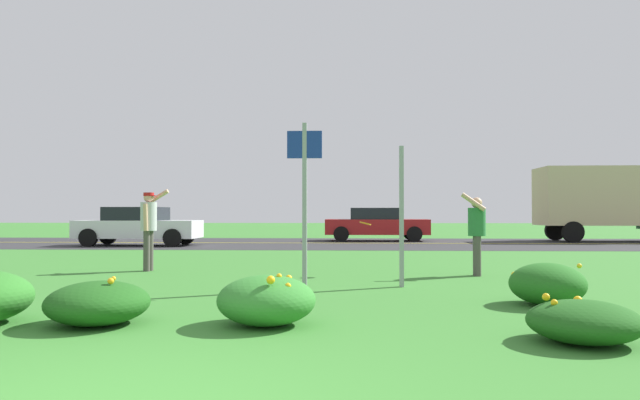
{
  "coord_description": "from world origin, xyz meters",
  "views": [
    {
      "loc": [
        1.6,
        -3.44,
        1.23
      ],
      "look_at": [
        0.98,
        8.65,
        1.49
      ],
      "focal_mm": 34.14,
      "sensor_mm": 36.0,
      "label": 1
    }
  ],
  "objects_px": {
    "person_catcher_green_shirt": "(477,229)",
    "box_truck_dark_green": "(615,200)",
    "sign_post_by_roadside": "(402,216)",
    "car_red_center_right": "(376,224)",
    "car_white_center_left": "(138,226)",
    "person_thrower_red_cap_gray_shirt": "(149,223)",
    "frisbee_orange": "(365,223)",
    "sign_post_near_path": "(305,189)"
  },
  "relations": [
    {
      "from": "person_thrower_red_cap_gray_shirt",
      "to": "sign_post_by_roadside",
      "type": "bearing_deg",
      "value": -26.04
    },
    {
      "from": "sign_post_by_roadside",
      "to": "car_white_center_left",
      "type": "relative_size",
      "value": 0.52
    },
    {
      "from": "sign_post_near_path",
      "to": "box_truck_dark_green",
      "type": "height_order",
      "value": "box_truck_dark_green"
    },
    {
      "from": "car_white_center_left",
      "to": "box_truck_dark_green",
      "type": "height_order",
      "value": "box_truck_dark_green"
    },
    {
      "from": "person_catcher_green_shirt",
      "to": "sign_post_near_path",
      "type": "bearing_deg",
      "value": -143.77
    },
    {
      "from": "sign_post_near_path",
      "to": "box_truck_dark_green",
      "type": "xyz_separation_m",
      "value": [
        12.14,
        17.11,
        0.19
      ]
    },
    {
      "from": "person_thrower_red_cap_gray_shirt",
      "to": "person_catcher_green_shirt",
      "type": "relative_size",
      "value": 1.07
    },
    {
      "from": "person_thrower_red_cap_gray_shirt",
      "to": "box_truck_dark_green",
      "type": "relative_size",
      "value": 0.26
    },
    {
      "from": "sign_post_by_roadside",
      "to": "car_red_center_right",
      "type": "height_order",
      "value": "sign_post_by_roadside"
    },
    {
      "from": "car_white_center_left",
      "to": "box_truck_dark_green",
      "type": "bearing_deg",
      "value": 12.47
    },
    {
      "from": "sign_post_by_roadside",
      "to": "person_catcher_green_shirt",
      "type": "relative_size",
      "value": 1.44
    },
    {
      "from": "box_truck_dark_green",
      "to": "car_white_center_left",
      "type": "bearing_deg",
      "value": -167.53
    },
    {
      "from": "sign_post_near_path",
      "to": "car_red_center_right",
      "type": "bearing_deg",
      "value": 83.81
    },
    {
      "from": "car_white_center_left",
      "to": "frisbee_orange",
      "type": "bearing_deg",
      "value": -51.49
    },
    {
      "from": "sign_post_by_roadside",
      "to": "frisbee_orange",
      "type": "relative_size",
      "value": 9.96
    },
    {
      "from": "sign_post_by_roadside",
      "to": "person_thrower_red_cap_gray_shirt",
      "type": "height_order",
      "value": "sign_post_by_roadside"
    },
    {
      "from": "sign_post_by_roadside",
      "to": "car_red_center_right",
      "type": "bearing_deg",
      "value": 89.07
    },
    {
      "from": "person_thrower_red_cap_gray_shirt",
      "to": "car_white_center_left",
      "type": "bearing_deg",
      "value": 110.73
    },
    {
      "from": "sign_post_near_path",
      "to": "person_catcher_green_shirt",
      "type": "height_order",
      "value": "sign_post_near_path"
    },
    {
      "from": "person_thrower_red_cap_gray_shirt",
      "to": "car_red_center_right",
      "type": "bearing_deg",
      "value": 69.06
    },
    {
      "from": "person_thrower_red_cap_gray_shirt",
      "to": "frisbee_orange",
      "type": "distance_m",
      "value": 4.61
    },
    {
      "from": "frisbee_orange",
      "to": "box_truck_dark_green",
      "type": "bearing_deg",
      "value": 52.95
    },
    {
      "from": "person_catcher_green_shirt",
      "to": "frisbee_orange",
      "type": "distance_m",
      "value": 2.18
    },
    {
      "from": "sign_post_by_roadside",
      "to": "person_thrower_red_cap_gray_shirt",
      "type": "distance_m",
      "value": 5.71
    },
    {
      "from": "car_white_center_left",
      "to": "car_red_center_right",
      "type": "relative_size",
      "value": 1.0
    },
    {
      "from": "frisbee_orange",
      "to": "box_truck_dark_green",
      "type": "xyz_separation_m",
      "value": [
        11.11,
        14.71,
        0.78
      ]
    },
    {
      "from": "person_thrower_red_cap_gray_shirt",
      "to": "car_red_center_right",
      "type": "distance_m",
      "value": 15.12
    },
    {
      "from": "sign_post_by_roadside",
      "to": "car_red_center_right",
      "type": "relative_size",
      "value": 0.52
    },
    {
      "from": "person_catcher_green_shirt",
      "to": "box_truck_dark_green",
      "type": "distance_m",
      "value": 17.27
    },
    {
      "from": "frisbee_orange",
      "to": "sign_post_near_path",
      "type": "bearing_deg",
      "value": -113.23
    },
    {
      "from": "frisbee_orange",
      "to": "car_white_center_left",
      "type": "bearing_deg",
      "value": 128.51
    },
    {
      "from": "car_red_center_right",
      "to": "box_truck_dark_green",
      "type": "height_order",
      "value": "box_truck_dark_green"
    },
    {
      "from": "sign_post_near_path",
      "to": "car_red_center_right",
      "type": "height_order",
      "value": "sign_post_near_path"
    },
    {
      "from": "sign_post_near_path",
      "to": "person_catcher_green_shirt",
      "type": "xyz_separation_m",
      "value": [
        3.21,
        2.35,
        -0.7
      ]
    },
    {
      "from": "person_thrower_red_cap_gray_shirt",
      "to": "car_white_center_left",
      "type": "relative_size",
      "value": 0.39
    },
    {
      "from": "box_truck_dark_green",
      "to": "person_catcher_green_shirt",
      "type": "bearing_deg",
      "value": -121.18
    },
    {
      "from": "sign_post_near_path",
      "to": "person_thrower_red_cap_gray_shirt",
      "type": "height_order",
      "value": "sign_post_near_path"
    },
    {
      "from": "sign_post_by_roadside",
      "to": "car_red_center_right",
      "type": "xyz_separation_m",
      "value": [
        0.27,
        16.63,
        -0.44
      ]
    },
    {
      "from": "sign_post_by_roadside",
      "to": "box_truck_dark_green",
      "type": "height_order",
      "value": "box_truck_dark_green"
    },
    {
      "from": "sign_post_by_roadside",
      "to": "car_white_center_left",
      "type": "bearing_deg",
      "value": 125.66
    },
    {
      "from": "car_white_center_left",
      "to": "sign_post_by_roadside",
      "type": "bearing_deg",
      "value": -54.34
    },
    {
      "from": "sign_post_near_path",
      "to": "box_truck_dark_green",
      "type": "bearing_deg",
      "value": 54.65
    }
  ]
}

